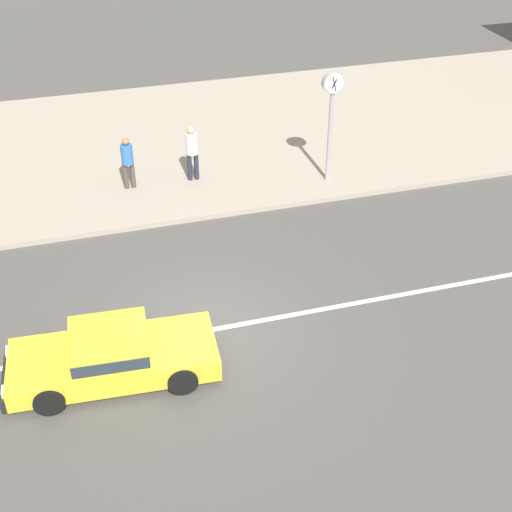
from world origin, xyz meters
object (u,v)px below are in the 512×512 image
at_px(sedan_yellow_2, 111,355).
at_px(street_clock, 332,101).
at_px(pedestrian_near_clock, 127,159).
at_px(pedestrian_by_shop, 192,149).

bearing_deg(sedan_yellow_2, street_clock, 42.34).
relative_size(street_clock, pedestrian_near_clock, 2.10).
height_order(pedestrian_near_clock, pedestrian_by_shop, pedestrian_by_shop).
bearing_deg(pedestrian_near_clock, sedan_yellow_2, -100.37).
xyz_separation_m(sedan_yellow_2, street_clock, (7.03, 6.41, 2.05)).
bearing_deg(pedestrian_by_shop, pedestrian_near_clock, 179.95).
distance_m(pedestrian_near_clock, pedestrian_by_shop, 1.87).
height_order(sedan_yellow_2, pedestrian_near_clock, pedestrian_near_clock).
relative_size(pedestrian_near_clock, pedestrian_by_shop, 0.93).
height_order(street_clock, pedestrian_by_shop, street_clock).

